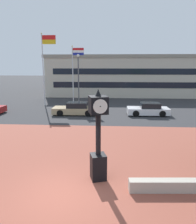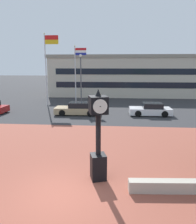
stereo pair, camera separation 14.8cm
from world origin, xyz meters
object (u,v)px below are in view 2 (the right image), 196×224
object	(u,v)px
car_street_near	(151,110)
flagpole_primary	(47,63)
street_clock	(98,138)
civic_building	(132,75)
flagpole_secondary	(76,71)
car_street_far	(78,109)
street_lamp_post	(81,75)

from	to	relation	value
car_street_near	flagpole_primary	xyz separation A→B (m)	(-12.12, 4.88, 4.76)
street_clock	civic_building	distance (m)	31.08
street_clock	car_street_near	world-z (taller)	street_clock
street_clock	flagpole_secondary	xyz separation A→B (m)	(-4.14, 18.26, 2.37)
car_street_far	flagpole_secondary	size ratio (longest dim) A/B	0.63
flagpole_primary	flagpole_secondary	distance (m)	3.78
street_clock	civic_building	xyz separation A→B (m)	(3.55, 30.85, 1.39)
street_clock	flagpole_secondary	bearing A→B (deg)	86.43
car_street_far	flagpole_secondary	bearing A→B (deg)	9.79
car_street_far	street_lamp_post	xyz separation A→B (m)	(-0.34, 4.48, 3.32)
flagpole_secondary	street_clock	bearing A→B (deg)	-77.22
flagpole_primary	street_lamp_post	distance (m)	4.57
street_lamp_post	car_street_far	bearing A→B (deg)	-85.69
flagpole_primary	street_lamp_post	xyz separation A→B (m)	(4.28, -0.65, -1.44)
flagpole_primary	flagpole_secondary	bearing A→B (deg)	-0.00
car_street_near	civic_building	size ratio (longest dim) A/B	0.15
flagpole_primary	civic_building	world-z (taller)	flagpole_primary
car_street_far	flagpole_primary	size ratio (longest dim) A/B	0.52
street_clock	flagpole_primary	bearing A→B (deg)	96.73
civic_building	car_street_near	bearing A→B (deg)	-87.42
car_street_near	street_lamp_post	xyz separation A→B (m)	(-7.83, 4.23, 3.32)
flagpole_primary	street_lamp_post	size ratio (longest dim) A/B	1.40
flagpole_secondary	street_lamp_post	size ratio (longest dim) A/B	1.16
flagpole_primary	civic_building	size ratio (longest dim) A/B	0.32
flagpole_primary	civic_building	bearing A→B (deg)	48.00
street_clock	street_lamp_post	size ratio (longest dim) A/B	0.64
street_clock	flagpole_secondary	world-z (taller)	flagpole_secondary
flagpole_secondary	civic_building	world-z (taller)	flagpole_secondary
civic_building	flagpole_secondary	bearing A→B (deg)	-121.43
car_street_far	street_clock	bearing A→B (deg)	-167.54
car_street_far	flagpole_primary	distance (m)	8.39
flagpole_primary	civic_building	distance (m)	17.05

